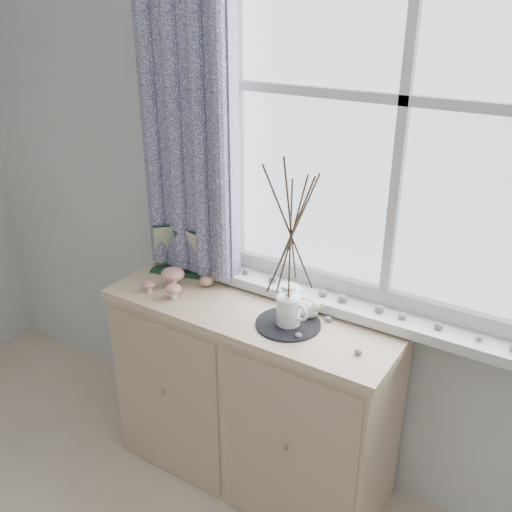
% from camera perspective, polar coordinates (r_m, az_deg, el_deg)
% --- Properties ---
extents(sideboard, '(1.20, 0.45, 0.85)m').
position_cam_1_polar(sideboard, '(2.47, -0.43, -13.68)').
color(sideboard, beige).
rests_on(sideboard, ground).
extents(botanical_book, '(0.34, 0.21, 0.22)m').
position_cam_1_polar(botanical_book, '(2.46, -7.85, 0.46)').
color(botanical_book, '#1C3B24').
rests_on(botanical_book, sideboard).
extents(toadstool_cluster, '(0.18, 0.15, 0.09)m').
position_cam_1_polar(toadstool_cluster, '(2.36, -8.58, -2.31)').
color(toadstool_cluster, white).
rests_on(toadstool_cluster, sideboard).
extents(wooden_eggs, '(0.10, 0.11, 0.07)m').
position_cam_1_polar(wooden_eggs, '(2.41, -4.85, -2.05)').
color(wooden_eggs, tan).
rests_on(wooden_eggs, sideboard).
extents(songbird_figurine, '(0.15, 0.07, 0.08)m').
position_cam_1_polar(songbird_figurine, '(2.16, 4.90, -5.22)').
color(songbird_figurine, silver).
rests_on(songbird_figurine, sideboard).
extents(crocheted_doily, '(0.24, 0.24, 0.01)m').
position_cam_1_polar(crocheted_doily, '(2.12, 3.23, -6.80)').
color(crocheted_doily, black).
rests_on(crocheted_doily, sideboard).
extents(twig_pitcher, '(0.28, 0.28, 0.67)m').
position_cam_1_polar(twig_pitcher, '(1.95, 3.49, 2.77)').
color(twig_pitcher, white).
rests_on(twig_pitcher, crocheted_doily).
extents(sideboard_pebbles, '(0.33, 0.23, 0.02)m').
position_cam_1_polar(sideboard_pebbles, '(2.10, 6.59, -7.09)').
color(sideboard_pebbles, gray).
rests_on(sideboard_pebbles, sideboard).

